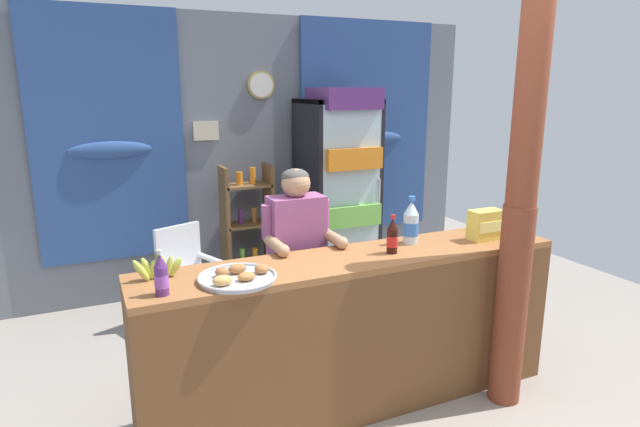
{
  "coord_description": "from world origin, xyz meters",
  "views": [
    {
      "loc": [
        -1.5,
        -2.25,
        1.99
      ],
      "look_at": [
        -0.11,
        0.79,
        1.19
      ],
      "focal_mm": 29.58,
      "sensor_mm": 36.0,
      "label": 1
    }
  ],
  "objects_px": {
    "soda_bottle_water": "(411,223)",
    "banana_bunch": "(158,268)",
    "stall_counter": "(364,324)",
    "pastry_tray": "(237,277)",
    "timber_post": "(520,214)",
    "drink_fridge": "(338,181)",
    "soda_bottle_cola": "(392,237)",
    "bottle_shelf_rack": "(248,228)",
    "snack_box_instant_noodle": "(485,225)",
    "soda_bottle_grape_soda": "(161,276)",
    "plastic_lawn_chair": "(187,270)",
    "shopkeeper": "(297,251)"
  },
  "relations": [
    {
      "from": "timber_post",
      "to": "drink_fridge",
      "type": "xyz_separation_m",
      "value": [
        -0.08,
        2.29,
        -0.15
      ]
    },
    {
      "from": "soda_bottle_water",
      "to": "soda_bottle_grape_soda",
      "type": "height_order",
      "value": "soda_bottle_water"
    },
    {
      "from": "drink_fridge",
      "to": "soda_bottle_cola",
      "type": "xyz_separation_m",
      "value": [
        -0.61,
        -1.96,
        0.01
      ]
    },
    {
      "from": "timber_post",
      "to": "soda_bottle_water",
      "type": "xyz_separation_m",
      "value": [
        -0.46,
        0.46,
        -0.12
      ]
    },
    {
      "from": "timber_post",
      "to": "banana_bunch",
      "type": "height_order",
      "value": "timber_post"
    },
    {
      "from": "stall_counter",
      "to": "timber_post",
      "type": "xyz_separation_m",
      "value": [
        0.91,
        -0.26,
        0.65
      ]
    },
    {
      "from": "snack_box_instant_noodle",
      "to": "pastry_tray",
      "type": "bearing_deg",
      "value": -177.83
    },
    {
      "from": "shopkeeper",
      "to": "soda_bottle_cola",
      "type": "height_order",
      "value": "shopkeeper"
    },
    {
      "from": "stall_counter",
      "to": "soda_bottle_cola",
      "type": "distance_m",
      "value": 0.55
    },
    {
      "from": "soda_bottle_water",
      "to": "snack_box_instant_noodle",
      "type": "xyz_separation_m",
      "value": [
        0.5,
        -0.13,
        -0.03
      ]
    },
    {
      "from": "timber_post",
      "to": "soda_bottle_water",
      "type": "height_order",
      "value": "timber_post"
    },
    {
      "from": "shopkeeper",
      "to": "timber_post",
      "type": "bearing_deg",
      "value": -35.4
    },
    {
      "from": "stall_counter",
      "to": "banana_bunch",
      "type": "distance_m",
      "value": 1.26
    },
    {
      "from": "timber_post",
      "to": "soda_bottle_water",
      "type": "relative_size",
      "value": 8.28
    },
    {
      "from": "soda_bottle_water",
      "to": "banana_bunch",
      "type": "xyz_separation_m",
      "value": [
        -1.6,
        0.0,
        -0.07
      ]
    },
    {
      "from": "bottle_shelf_rack",
      "to": "soda_bottle_cola",
      "type": "bearing_deg",
      "value": -82.42
    },
    {
      "from": "shopkeeper",
      "to": "soda_bottle_grape_soda",
      "type": "relative_size",
      "value": 6.37
    },
    {
      "from": "plastic_lawn_chair",
      "to": "soda_bottle_grape_soda",
      "type": "relative_size",
      "value": 3.7
    },
    {
      "from": "timber_post",
      "to": "shopkeeper",
      "type": "height_order",
      "value": "timber_post"
    },
    {
      "from": "timber_post",
      "to": "snack_box_instant_noodle",
      "type": "bearing_deg",
      "value": 82.9
    },
    {
      "from": "soda_bottle_cola",
      "to": "snack_box_instant_noodle",
      "type": "height_order",
      "value": "soda_bottle_cola"
    },
    {
      "from": "soda_bottle_water",
      "to": "plastic_lawn_chair",
      "type": "bearing_deg",
      "value": 128.48
    },
    {
      "from": "timber_post",
      "to": "pastry_tray",
      "type": "relative_size",
      "value": 6.19
    },
    {
      "from": "snack_box_instant_noodle",
      "to": "banana_bunch",
      "type": "height_order",
      "value": "snack_box_instant_noodle"
    },
    {
      "from": "stall_counter",
      "to": "soda_bottle_cola",
      "type": "height_order",
      "value": "soda_bottle_cola"
    },
    {
      "from": "stall_counter",
      "to": "shopkeeper",
      "type": "xyz_separation_m",
      "value": [
        -0.22,
        0.54,
        0.33
      ]
    },
    {
      "from": "soda_bottle_cola",
      "to": "soda_bottle_water",
      "type": "bearing_deg",
      "value": 30.64
    },
    {
      "from": "stall_counter",
      "to": "pastry_tray",
      "type": "distance_m",
      "value": 0.88
    },
    {
      "from": "drink_fridge",
      "to": "shopkeeper",
      "type": "bearing_deg",
      "value": -125.08
    },
    {
      "from": "stall_counter",
      "to": "soda_bottle_water",
      "type": "distance_m",
      "value": 0.72
    },
    {
      "from": "stall_counter",
      "to": "drink_fridge",
      "type": "distance_m",
      "value": 2.25
    },
    {
      "from": "timber_post",
      "to": "soda_bottle_cola",
      "type": "xyz_separation_m",
      "value": [
        -0.69,
        0.33,
        -0.15
      ]
    },
    {
      "from": "timber_post",
      "to": "soda_bottle_grape_soda",
      "type": "xyz_separation_m",
      "value": [
        -2.08,
        0.22,
        -0.15
      ]
    },
    {
      "from": "timber_post",
      "to": "bottle_shelf_rack",
      "type": "bearing_deg",
      "value": 111.48
    },
    {
      "from": "drink_fridge",
      "to": "plastic_lawn_chair",
      "type": "height_order",
      "value": "drink_fridge"
    },
    {
      "from": "stall_counter",
      "to": "pastry_tray",
      "type": "relative_size",
      "value": 6.38
    },
    {
      "from": "stall_counter",
      "to": "soda_bottle_grape_soda",
      "type": "height_order",
      "value": "soda_bottle_grape_soda"
    },
    {
      "from": "shopkeeper",
      "to": "soda_bottle_cola",
      "type": "relative_size",
      "value": 6.11
    },
    {
      "from": "bottle_shelf_rack",
      "to": "snack_box_instant_noodle",
      "type": "xyz_separation_m",
      "value": [
        1.01,
        -2.14,
        0.43
      ]
    },
    {
      "from": "timber_post",
      "to": "pastry_tray",
      "type": "distance_m",
      "value": 1.72
    },
    {
      "from": "bottle_shelf_rack",
      "to": "pastry_tray",
      "type": "bearing_deg",
      "value": -107.95
    },
    {
      "from": "soda_bottle_grape_soda",
      "to": "pastry_tray",
      "type": "height_order",
      "value": "soda_bottle_grape_soda"
    },
    {
      "from": "bottle_shelf_rack",
      "to": "snack_box_instant_noodle",
      "type": "height_order",
      "value": "bottle_shelf_rack"
    },
    {
      "from": "soda_bottle_water",
      "to": "banana_bunch",
      "type": "bearing_deg",
      "value": 179.92
    },
    {
      "from": "banana_bunch",
      "to": "drink_fridge",
      "type": "bearing_deg",
      "value": 42.68
    },
    {
      "from": "plastic_lawn_chair",
      "to": "pastry_tray",
      "type": "height_order",
      "value": "pastry_tray"
    },
    {
      "from": "drink_fridge",
      "to": "soda_bottle_water",
      "type": "bearing_deg",
      "value": -101.82
    },
    {
      "from": "timber_post",
      "to": "drink_fridge",
      "type": "bearing_deg",
      "value": 92.03
    },
    {
      "from": "timber_post",
      "to": "shopkeeper",
      "type": "xyz_separation_m",
      "value": [
        -1.13,
        0.8,
        -0.32
      ]
    },
    {
      "from": "stall_counter",
      "to": "timber_post",
      "type": "height_order",
      "value": "timber_post"
    }
  ]
}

